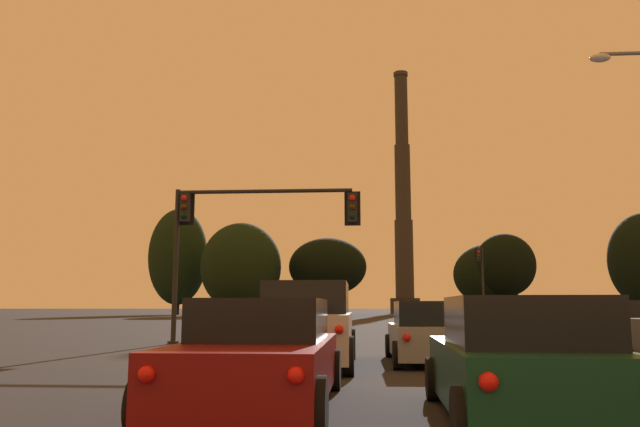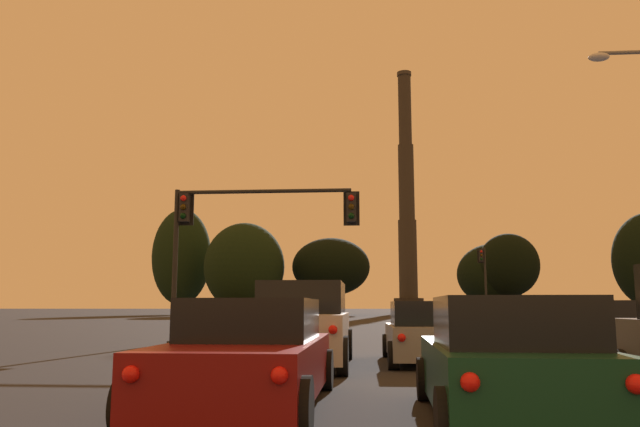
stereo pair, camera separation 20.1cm
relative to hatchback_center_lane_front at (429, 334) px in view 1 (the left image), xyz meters
name	(u,v)px [view 1 (the left image)]	position (x,y,z in m)	size (l,w,h in m)	color
hatchback_center_lane_front	(429,334)	(0.00, 0.00, 0.00)	(1.96, 4.13, 1.44)	gray
hatchback_center_lane_second	(520,364)	(0.28, -7.55, 0.00)	(1.99, 4.14, 1.44)	#0F3823
sedan_left_lane_second	(261,356)	(-2.88, -6.67, 0.00)	(2.00, 4.71, 1.43)	maroon
suv_left_lane_front	(308,325)	(-2.79, -0.88, 0.23)	(2.14, 4.92, 1.86)	silver
hatchback_right_lane_front	(600,339)	(3.31, -1.61, 0.00)	(2.00, 4.14, 1.44)	gray
traffic_light_far_right	(481,273)	(8.37, 38.94, 3.43)	(0.78, 0.50, 6.26)	black
traffic_light_overhead_left	(240,223)	(-5.99, 7.00, 3.63)	(6.87, 0.50, 5.55)	black
smokestack	(403,216)	(5.67, 99.02, 17.11)	(5.34, 5.34, 45.25)	#2B2722
treeline_far_left	(489,275)	(16.93, 79.38, 5.28)	(10.54, 9.48, 10.50)	black
treeline_center_left	(505,265)	(18.65, 76.53, 6.48)	(8.72, 7.85, 11.70)	black
treeline_left_mid	(328,267)	(-6.91, 75.67, 6.30)	(11.32, 10.19, 11.17)	black
treeline_right_mid	(178,257)	(-30.03, 78.39, 8.13)	(8.98, 8.08, 16.15)	black
treeline_far_right	(241,267)	(-19.14, 72.87, 6.19)	(11.50, 10.35, 13.15)	black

